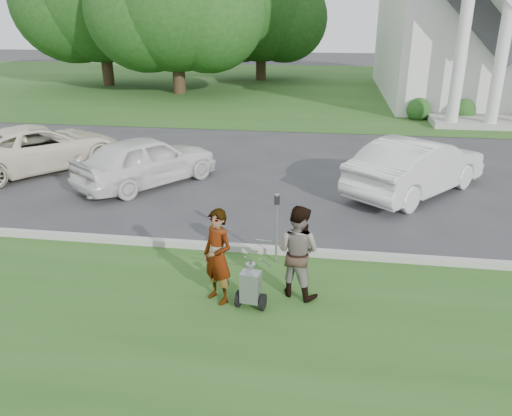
% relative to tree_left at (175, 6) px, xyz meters
% --- Properties ---
extents(ground, '(120.00, 120.00, 0.00)m').
position_rel_tree_left_xyz_m(ground, '(8.01, -21.99, -5.11)').
color(ground, '#333335').
rests_on(ground, ground).
extents(grass_strip, '(80.00, 7.00, 0.01)m').
position_rel_tree_left_xyz_m(grass_strip, '(8.01, -24.99, -5.11)').
color(grass_strip, '#274F1B').
rests_on(grass_strip, ground).
extents(church_lawn, '(80.00, 30.00, 0.01)m').
position_rel_tree_left_xyz_m(church_lawn, '(8.01, 5.01, -5.11)').
color(church_lawn, '#274F1B').
rests_on(church_lawn, ground).
extents(curb, '(80.00, 0.18, 0.15)m').
position_rel_tree_left_xyz_m(curb, '(8.01, -21.44, -5.04)').
color(curb, '#9E9E93').
rests_on(curb, ground).
extents(tree_left, '(10.63, 8.40, 9.71)m').
position_rel_tree_left_xyz_m(tree_left, '(0.00, 0.00, 0.00)').
color(tree_left, '#332316').
rests_on(tree_left, ground).
extents(tree_back, '(9.61, 7.60, 8.89)m').
position_rel_tree_left_xyz_m(tree_back, '(4.00, 8.00, -0.38)').
color(tree_back, '#332316').
rests_on(tree_back, ground).
extents(striping_cart, '(0.52, 1.01, 0.90)m').
position_rel_tree_left_xyz_m(striping_cart, '(8.30, -23.51, -4.72)').
color(striping_cart, black).
rests_on(striping_cart, ground).
extents(person_left, '(0.72, 0.68, 1.66)m').
position_rel_tree_left_xyz_m(person_left, '(7.72, -23.37, -4.28)').
color(person_left, '#999999').
rests_on(person_left, ground).
extents(person_right, '(0.99, 0.89, 1.65)m').
position_rel_tree_left_xyz_m(person_right, '(9.02, -22.97, -4.28)').
color(person_right, '#999999').
rests_on(person_right, ground).
extents(parking_meter_near, '(0.10, 0.09, 1.44)m').
position_rel_tree_left_xyz_m(parking_meter_near, '(8.53, -21.81, -4.20)').
color(parking_meter_near, '#93959B').
rests_on(parking_meter_near, ground).
extents(car_a, '(4.96, 5.44, 1.41)m').
position_rel_tree_left_xyz_m(car_a, '(0.46, -16.53, -4.41)').
color(car_a, '#F1EACC').
rests_on(car_a, ground).
extents(car_b, '(3.84, 4.41, 1.44)m').
position_rel_tree_left_xyz_m(car_b, '(4.31, -17.48, -4.39)').
color(car_b, white).
rests_on(car_b, ground).
extents(car_d, '(4.22, 4.64, 1.54)m').
position_rel_tree_left_xyz_m(car_d, '(11.84, -17.12, -4.34)').
color(car_d, silver).
rests_on(car_d, ground).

